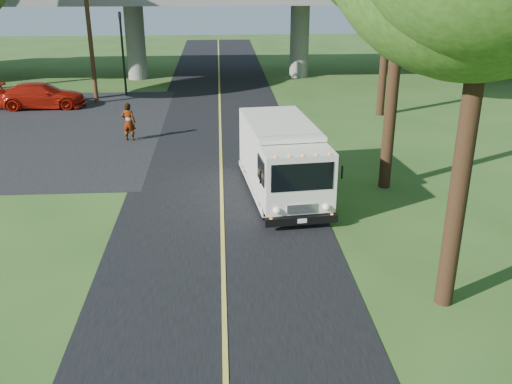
{
  "coord_description": "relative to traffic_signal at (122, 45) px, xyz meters",
  "views": [
    {
      "loc": [
        0.02,
        -10.94,
        7.89
      ],
      "look_at": [
        1.02,
        4.74,
        1.6
      ],
      "focal_mm": 40.0,
      "sensor_mm": 36.0,
      "label": 1
    }
  ],
  "objects": [
    {
      "name": "red_sedan",
      "position": [
        -4.46,
        -3.03,
        -2.47
      ],
      "size": [
        5.11,
        2.27,
        1.46
      ],
      "primitive_type": "imported",
      "rotation": [
        0.0,
        0.0,
        1.62
      ],
      "color": "#A7170A",
      "rests_on": "ground"
    },
    {
      "name": "pedestrian",
      "position": [
        1.66,
        -10.19,
        -2.28
      ],
      "size": [
        0.75,
        0.57,
        1.83
      ],
      "primitive_type": "imported",
      "rotation": [
        0.0,
        0.0,
        2.93
      ],
      "color": "gray",
      "rests_on": "ground"
    },
    {
      "name": "parking_lot",
      "position": [
        -5.0,
        -8.0,
        -3.19
      ],
      "size": [
        16.0,
        18.0,
        0.01
      ],
      "primitive_type": "cube",
      "color": "black",
      "rests_on": "ground"
    },
    {
      "name": "lane_line",
      "position": [
        6.0,
        -16.0,
        -3.17
      ],
      "size": [
        0.12,
        90.0,
        0.01
      ],
      "primitive_type": "cube",
      "color": "gold",
      "rests_on": "road"
    },
    {
      "name": "ground",
      "position": [
        6.0,
        -26.0,
        -3.2
      ],
      "size": [
        120.0,
        120.0,
        0.0
      ],
      "primitive_type": "plane",
      "color": "#2F4F1C",
      "rests_on": "ground"
    },
    {
      "name": "overpass",
      "position": [
        6.0,
        6.0,
        1.36
      ],
      "size": [
        54.0,
        10.0,
        7.3
      ],
      "color": "slate",
      "rests_on": "ground"
    },
    {
      "name": "road",
      "position": [
        6.0,
        -16.0,
        -3.19
      ],
      "size": [
        7.0,
        90.0,
        0.02
      ],
      "primitive_type": "cube",
      "color": "black",
      "rests_on": "ground"
    },
    {
      "name": "traffic_signal",
      "position": [
        0.0,
        0.0,
        0.0
      ],
      "size": [
        0.18,
        0.22,
        5.2
      ],
      "color": "black",
      "rests_on": "ground"
    },
    {
      "name": "step_van",
      "position": [
        8.19,
        -17.62,
        -1.77
      ],
      "size": [
        2.95,
        6.49,
        2.64
      ],
      "rotation": [
        0.0,
        0.0,
        0.1
      ],
      "color": "silver",
      "rests_on": "ground"
    },
    {
      "name": "utility_pole",
      "position": [
        -1.5,
        -2.0,
        1.4
      ],
      "size": [
        1.6,
        0.26,
        9.0
      ],
      "color": "#472D19",
      "rests_on": "ground"
    }
  ]
}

